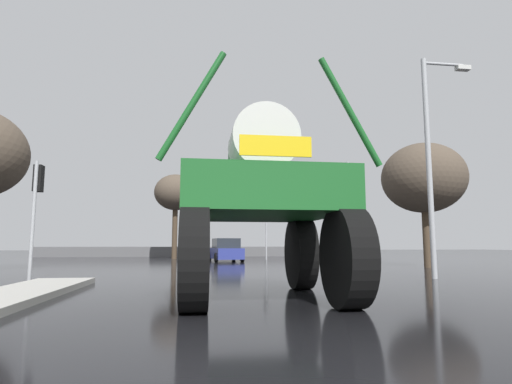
{
  "coord_description": "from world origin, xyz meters",
  "views": [
    {
      "loc": [
        -0.33,
        -3.93,
        1.14
      ],
      "look_at": [
        1.26,
        7.58,
        2.6
      ],
      "focal_mm": 29.25,
      "sensor_mm": 36.0,
      "label": 1
    }
  ],
  "objects": [
    {
      "name": "bare_tree_far_center",
      "position": [
        -2.17,
        29.84,
        5.21
      ],
      "size": [
        3.38,
        3.38,
        6.71
      ],
      "color": "#473828",
      "rests_on": "ground"
    },
    {
      "name": "streetlight_near_right",
      "position": [
        7.61,
        9.17,
        4.27
      ],
      "size": [
        1.84,
        0.24,
        7.65
      ],
      "color": "#A8AAAF",
      "rests_on": "ground"
    },
    {
      "name": "oversize_sprayer",
      "position": [
        0.97,
        5.01,
        1.98
      ],
      "size": [
        4.09,
        5.21,
        4.59
      ],
      "rotation": [
        0.0,
        0.0,
        1.57
      ],
      "color": "black",
      "rests_on": "ground"
    },
    {
      "name": "sedan_ahead",
      "position": [
        1.51,
        24.2,
        0.71
      ],
      "size": [
        2.27,
        4.28,
        1.52
      ],
      "rotation": [
        0.0,
        0.0,
        1.69
      ],
      "color": "navy",
      "rests_on": "ground"
    },
    {
      "name": "traffic_signal_near_right",
      "position": [
        4.72,
        9.73,
        2.88
      ],
      "size": [
        0.24,
        0.54,
        3.94
      ],
      "color": "#A8AAAF",
      "rests_on": "ground"
    },
    {
      "name": "roadside_barrier",
      "position": [
        0.0,
        35.05,
        0.45
      ],
      "size": [
        29.14,
        0.24,
        0.9
      ],
      "primitive_type": "cube",
      "color": "#59595B",
      "rests_on": "ground"
    },
    {
      "name": "traffic_signal_near_left",
      "position": [
        -5.32,
        9.73,
        2.7
      ],
      "size": [
        0.24,
        0.54,
        3.7
      ],
      "color": "#A8AAAF",
      "rests_on": "ground"
    },
    {
      "name": "traffic_signal_far_left",
      "position": [
        4.61,
        26.42,
        2.72
      ],
      "size": [
        0.24,
        0.55,
        3.73
      ],
      "color": "#A8AAAF",
      "rests_on": "ground"
    },
    {
      "name": "ground_plane",
      "position": [
        0.0,
        18.0,
        0.0
      ],
      "size": [
        120.0,
        120.0,
        0.0
      ],
      "primitive_type": "plane",
      "color": "black"
    },
    {
      "name": "median_island",
      "position": [
        -4.15,
        5.39,
        0.07
      ],
      "size": [
        1.6,
        7.74,
        0.15
      ],
      "primitive_type": "cube",
      "color": "#B2AFA8",
      "rests_on": "ground"
    },
    {
      "name": "traffic_signal_far_right",
      "position": [
        -0.18,
        26.43,
        2.64
      ],
      "size": [
        0.24,
        0.55,
        3.62
      ],
      "color": "#A8AAAF",
      "rests_on": "ground"
    },
    {
      "name": "bare_tree_right",
      "position": [
        10.89,
        15.45,
        4.44
      ],
      "size": [
        4.13,
        4.13,
        6.21
      ],
      "color": "#473828",
      "rests_on": "ground"
    }
  ]
}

